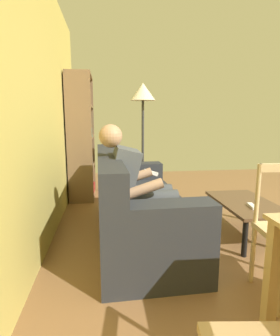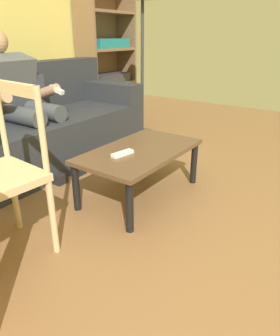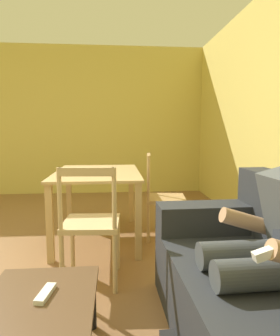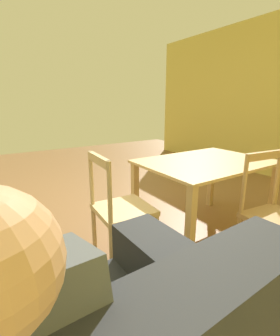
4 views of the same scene
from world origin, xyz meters
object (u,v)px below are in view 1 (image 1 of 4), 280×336
object	(u,v)px
couch	(134,207)
bookshelf	(81,146)
floor_lamp	(143,103)
person_lounging	(137,185)
tv_remote	(252,206)
coffee_table	(246,206)

from	to	relation	value
couch	bookshelf	world-z (taller)	bookshelf
floor_lamp	person_lounging	bearing A→B (deg)	169.97
tv_remote	floor_lamp	size ratio (longest dim) A/B	0.10
coffee_table	tv_remote	size ratio (longest dim) A/B	5.57
couch	coffee_table	bearing A→B (deg)	-93.60
coffee_table	bookshelf	bearing A→B (deg)	46.11
tv_remote	bookshelf	size ratio (longest dim) A/B	0.09
couch	person_lounging	xyz separation A→B (m)	(-0.20, -0.00, 0.28)
coffee_table	bookshelf	size ratio (longest dim) A/B	0.50
tv_remote	coffee_table	bearing A→B (deg)	-90.02
couch	person_lounging	distance (m)	0.35
coffee_table	tv_remote	distance (m)	0.18
couch	bookshelf	xyz separation A→B (m)	(1.70, 0.67, 0.47)
tv_remote	floor_lamp	world-z (taller)	floor_lamp
coffee_table	floor_lamp	size ratio (longest dim) A/B	0.55
coffee_table	tv_remote	bearing A→B (deg)	170.33
person_lounging	coffee_table	world-z (taller)	person_lounging
coffee_table	person_lounging	bearing A→B (deg)	96.00
person_lounging	bookshelf	world-z (taller)	bookshelf
coffee_table	floor_lamp	world-z (taller)	floor_lamp
coffee_table	floor_lamp	xyz separation A→B (m)	(1.34, 0.92, 1.13)
coffee_table	tv_remote	xyz separation A→B (m)	(-0.17, 0.03, 0.06)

